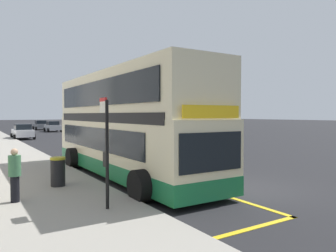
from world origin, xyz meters
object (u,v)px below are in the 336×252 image
at_px(parked_car_white_ahead, 23,132).
at_px(litter_bin, 58,172).
at_px(double_decker_bus, 125,128).
at_px(pedestrian_waiting_near_sign, 15,173).
at_px(parked_car_grey_behind, 40,125).
at_px(bus_stop_sign, 106,144).
at_px(parked_car_silver_across, 53,126).

distance_m(parked_car_white_ahead, litter_bin, 25.91).
relative_size(double_decker_bus, pedestrian_waiting_near_sign, 7.47).
bearing_deg(double_decker_bus, pedestrian_waiting_near_sign, -150.80).
relative_size(parked_car_white_ahead, parked_car_grey_behind, 1.00).
bearing_deg(parked_car_white_ahead, bus_stop_sign, -94.74).
height_order(parked_car_white_ahead, litter_bin, parked_car_white_ahead).
distance_m(parked_car_silver_across, pedestrian_waiting_near_sign, 41.98).
relative_size(parked_car_silver_across, pedestrian_waiting_near_sign, 2.73).
bearing_deg(double_decker_bus, parked_car_silver_across, 82.03).
xyz_separation_m(pedestrian_waiting_near_sign, litter_bin, (1.53, 1.46, -0.32)).
xyz_separation_m(double_decker_bus, bus_stop_sign, (-2.62, -4.53, -0.22)).
xyz_separation_m(double_decker_bus, pedestrian_waiting_near_sign, (-4.62, -2.58, -1.10)).
height_order(parked_car_silver_across, litter_bin, parked_car_silver_across).
height_order(bus_stop_sign, parked_car_grey_behind, bus_stop_sign).
bearing_deg(bus_stop_sign, litter_bin, 97.66).
height_order(parked_car_white_ahead, parked_car_silver_across, same).
bearing_deg(parked_car_white_ahead, pedestrian_waiting_near_sign, -99.14).
bearing_deg(parked_car_silver_across, pedestrian_waiting_near_sign, 78.59).
bearing_deg(pedestrian_waiting_near_sign, double_decker_bus, 29.20).
distance_m(parked_car_silver_across, litter_bin, 40.21).
bearing_deg(bus_stop_sign, parked_car_white_ahead, 86.25).
relative_size(parked_car_white_ahead, litter_bin, 4.17).
distance_m(parked_car_silver_across, parked_car_grey_behind, 7.59).
bearing_deg(litter_bin, parked_car_grey_behind, 80.27).
distance_m(double_decker_bus, bus_stop_sign, 5.24).
xyz_separation_m(bus_stop_sign, pedestrian_waiting_near_sign, (-1.99, 1.95, -0.88)).
bearing_deg(pedestrian_waiting_near_sign, litter_bin, 43.60).
bearing_deg(pedestrian_waiting_near_sign, parked_car_grey_behind, 78.80).
bearing_deg(bus_stop_sign, double_decker_bus, 59.93).
relative_size(parked_car_grey_behind, litter_bin, 4.17).
distance_m(double_decker_bus, parked_car_white_ahead, 24.73).
height_order(parked_car_white_ahead, pedestrian_waiting_near_sign, pedestrian_waiting_near_sign).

